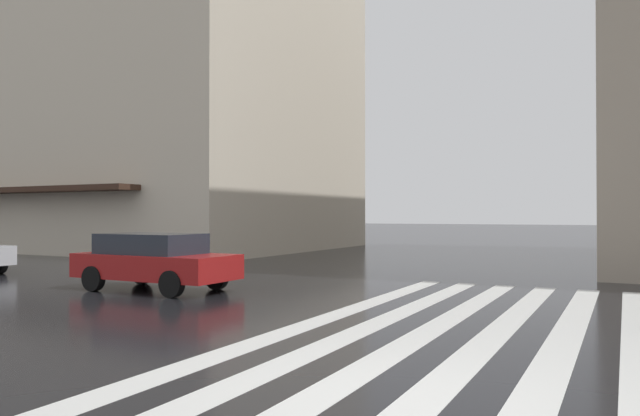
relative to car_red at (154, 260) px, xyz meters
The scene contains 4 objects.
ground_plane 10.09m from the car_red, 123.14° to the right, with size 220.00×220.00×0.00m, color black.
zebra_crossing 8.27m from the car_red, 100.50° to the right, with size 13.00×5.50×0.01m.
haussmann_block_mid 23.83m from the car_red, 46.69° to the left, with size 16.48×23.44×23.26m.
car_red is the anchor object (origin of this frame).
Camera 1 is at (-5.59, -1.99, 1.88)m, focal length 33.04 mm.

